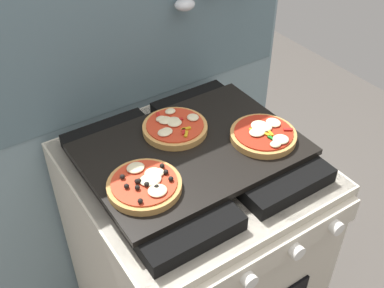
{
  "coord_description": "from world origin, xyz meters",
  "views": [
    {
      "loc": [
        -0.5,
        -0.76,
        1.67
      ],
      "look_at": [
        0.0,
        0.0,
        0.93
      ],
      "focal_mm": 43.69,
      "sensor_mm": 36.0,
      "label": 1
    }
  ],
  "objects_px": {
    "stove": "(192,261)",
    "baking_tray": "(192,149)",
    "pizza_left": "(145,184)",
    "pizza_right": "(264,134)",
    "pizza_center": "(175,127)"
  },
  "relations": [
    {
      "from": "stove",
      "to": "baking_tray",
      "type": "height_order",
      "value": "baking_tray"
    },
    {
      "from": "stove",
      "to": "pizza_left",
      "type": "height_order",
      "value": "pizza_left"
    },
    {
      "from": "stove",
      "to": "baking_tray",
      "type": "distance_m",
      "value": 0.46
    },
    {
      "from": "stove",
      "to": "pizza_right",
      "type": "distance_m",
      "value": 0.51
    },
    {
      "from": "baking_tray",
      "to": "pizza_center",
      "type": "distance_m",
      "value": 0.08
    },
    {
      "from": "pizza_left",
      "to": "pizza_right",
      "type": "xyz_separation_m",
      "value": [
        0.35,
        -0.01,
        -0.0
      ]
    },
    {
      "from": "stove",
      "to": "pizza_center",
      "type": "height_order",
      "value": "pizza_center"
    },
    {
      "from": "pizza_right",
      "to": "pizza_center",
      "type": "relative_size",
      "value": 1.0
    },
    {
      "from": "baking_tray",
      "to": "pizza_right",
      "type": "height_order",
      "value": "pizza_right"
    },
    {
      "from": "stove",
      "to": "pizza_right",
      "type": "xyz_separation_m",
      "value": [
        0.17,
        -0.07,
        0.48
      ]
    },
    {
      "from": "pizza_left",
      "to": "pizza_center",
      "type": "xyz_separation_m",
      "value": [
        0.17,
        0.15,
        -0.0
      ]
    },
    {
      "from": "pizza_left",
      "to": "pizza_right",
      "type": "distance_m",
      "value": 0.35
    },
    {
      "from": "stove",
      "to": "baking_tray",
      "type": "bearing_deg",
      "value": 90.0
    },
    {
      "from": "stove",
      "to": "baking_tray",
      "type": "relative_size",
      "value": 1.67
    },
    {
      "from": "pizza_left",
      "to": "pizza_center",
      "type": "height_order",
      "value": "pizza_left"
    }
  ]
}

